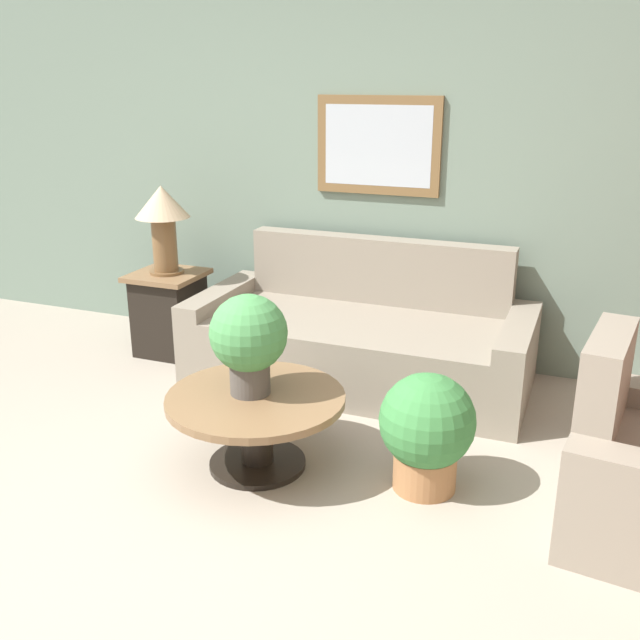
{
  "coord_description": "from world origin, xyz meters",
  "views": [
    {
      "loc": [
        1.55,
        -2.11,
        1.94
      ],
      "look_at": [
        0.11,
        1.54,
        0.59
      ],
      "focal_mm": 40.0,
      "sensor_mm": 36.0,
      "label": 1
    }
  ],
  "objects_px": {
    "side_table": "(170,312)",
    "table_lamp": "(163,214)",
    "potted_plant_on_table": "(249,338)",
    "coffee_table": "(256,415)",
    "couch_main": "(361,339)",
    "potted_plant_floor": "(427,429)"
  },
  "relations": [
    {
      "from": "side_table",
      "to": "table_lamp",
      "type": "relative_size",
      "value": 0.97
    },
    {
      "from": "side_table",
      "to": "potted_plant_on_table",
      "type": "bearing_deg",
      "value": -43.65
    },
    {
      "from": "coffee_table",
      "to": "potted_plant_on_table",
      "type": "relative_size",
      "value": 1.76
    },
    {
      "from": "couch_main",
      "to": "potted_plant_floor",
      "type": "distance_m",
      "value": 1.37
    },
    {
      "from": "coffee_table",
      "to": "side_table",
      "type": "height_order",
      "value": "side_table"
    },
    {
      "from": "couch_main",
      "to": "side_table",
      "type": "xyz_separation_m",
      "value": [
        -1.45,
        -0.04,
        0.03
      ]
    },
    {
      "from": "side_table",
      "to": "potted_plant_on_table",
      "type": "xyz_separation_m",
      "value": [
        1.28,
        -1.22,
        0.39
      ]
    },
    {
      "from": "coffee_table",
      "to": "couch_main",
      "type": "bearing_deg",
      "value": 83.8
    },
    {
      "from": "potted_plant_on_table",
      "to": "table_lamp",
      "type": "bearing_deg",
      "value": 136.35
    },
    {
      "from": "couch_main",
      "to": "potted_plant_on_table",
      "type": "distance_m",
      "value": 1.34
    },
    {
      "from": "side_table",
      "to": "potted_plant_floor",
      "type": "bearing_deg",
      "value": -27.29
    },
    {
      "from": "couch_main",
      "to": "coffee_table",
      "type": "height_order",
      "value": "couch_main"
    },
    {
      "from": "coffee_table",
      "to": "potted_plant_floor",
      "type": "bearing_deg",
      "value": 7.55
    },
    {
      "from": "couch_main",
      "to": "potted_plant_on_table",
      "type": "height_order",
      "value": "potted_plant_on_table"
    },
    {
      "from": "coffee_table",
      "to": "table_lamp",
      "type": "bearing_deg",
      "value": 136.75
    },
    {
      "from": "potted_plant_floor",
      "to": "coffee_table",
      "type": "bearing_deg",
      "value": -172.45
    },
    {
      "from": "potted_plant_on_table",
      "to": "coffee_table",
      "type": "bearing_deg",
      "value": -25.42
    },
    {
      "from": "couch_main",
      "to": "table_lamp",
      "type": "relative_size",
      "value": 3.55
    },
    {
      "from": "potted_plant_on_table",
      "to": "potted_plant_floor",
      "type": "distance_m",
      "value": 0.98
    },
    {
      "from": "potted_plant_floor",
      "to": "side_table",
      "type": "bearing_deg",
      "value": 152.71
    },
    {
      "from": "side_table",
      "to": "table_lamp",
      "type": "distance_m",
      "value": 0.72
    },
    {
      "from": "couch_main",
      "to": "coffee_table",
      "type": "relative_size",
      "value": 2.4
    }
  ]
}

